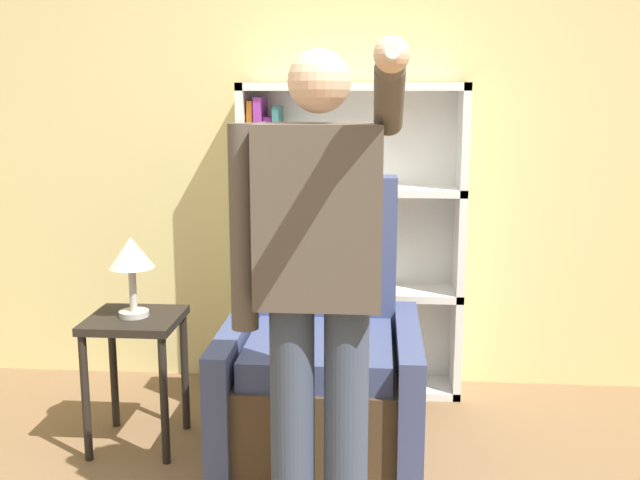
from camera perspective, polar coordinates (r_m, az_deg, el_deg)
name	(u,v)px	position (r m, az deg, el deg)	size (l,w,h in m)	color
wall_back	(339,129)	(4.06, 1.44, 8.42)	(8.00, 0.06, 2.80)	#DBCC84
bookcase	(329,247)	(3.98, 0.65, -0.54)	(1.17, 0.28, 1.64)	white
armchair	(322,374)	(3.33, 0.14, -10.16)	(0.84, 0.86, 1.22)	#4C3823
person_standing	(318,283)	(2.43, -0.14, -3.31)	(0.55, 0.78, 1.72)	#384256
side_table	(135,342)	(3.50, -13.89, -7.55)	(0.40, 0.40, 0.61)	black
table_lamp	(131,258)	(3.39, -14.19, -1.34)	(0.20, 0.20, 0.36)	#B7B2A8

